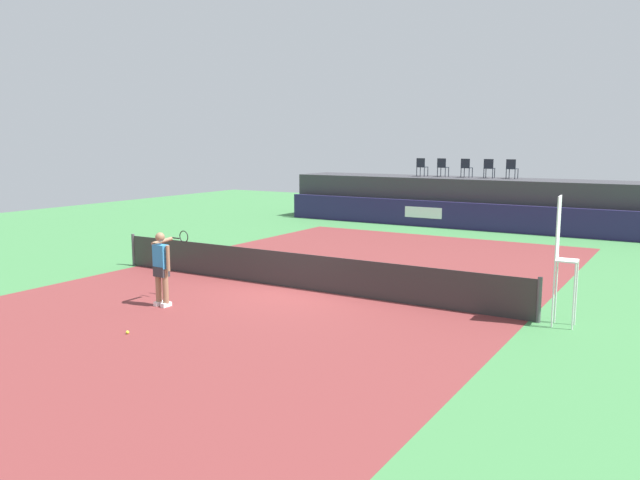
{
  "coord_description": "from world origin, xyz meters",
  "views": [
    {
      "loc": [
        9.03,
        -13.76,
        3.86
      ],
      "look_at": [
        -0.53,
        2.0,
        1.0
      ],
      "focal_mm": 35.52,
      "sensor_mm": 36.0,
      "label": 1
    }
  ],
  "objects_px": {
    "net_post_far": "(539,300)",
    "spectator_chair_far_right": "(512,168)",
    "spectator_chair_center": "(466,167)",
    "net_post_near": "(134,250)",
    "spectator_chair_far_left": "(422,166)",
    "tennis_ball": "(127,332)",
    "spectator_chair_left": "(443,167)",
    "spectator_chair_right": "(489,168)",
    "tennis_player": "(162,266)",
    "umpire_chair": "(562,252)"
  },
  "relations": [
    {
      "from": "net_post_far",
      "to": "spectator_chair_far_right",
      "type": "bearing_deg",
      "value": 106.86
    },
    {
      "from": "spectator_chair_center",
      "to": "net_post_near",
      "type": "relative_size",
      "value": 0.89
    },
    {
      "from": "spectator_chair_far_left",
      "to": "tennis_ball",
      "type": "distance_m",
      "value": 20.79
    },
    {
      "from": "spectator_chair_left",
      "to": "spectator_chair_center",
      "type": "bearing_deg",
      "value": 0.74
    },
    {
      "from": "spectator_chair_left",
      "to": "spectator_chair_right",
      "type": "relative_size",
      "value": 1.0
    },
    {
      "from": "spectator_chair_far_left",
      "to": "spectator_chair_far_right",
      "type": "distance_m",
      "value": 4.31
    },
    {
      "from": "spectator_chair_far_left",
      "to": "spectator_chair_center",
      "type": "bearing_deg",
      "value": 4.49
    },
    {
      "from": "spectator_chair_far_left",
      "to": "tennis_player",
      "type": "bearing_deg",
      "value": -86.79
    },
    {
      "from": "tennis_player",
      "to": "spectator_chair_far_left",
      "type": "bearing_deg",
      "value": 93.21
    },
    {
      "from": "spectator_chair_left",
      "to": "tennis_ball",
      "type": "xyz_separation_m",
      "value": [
        1.05,
        -20.67,
        -2.66
      ]
    },
    {
      "from": "umpire_chair",
      "to": "tennis_player",
      "type": "relative_size",
      "value": 1.56
    },
    {
      "from": "net_post_far",
      "to": "tennis_ball",
      "type": "height_order",
      "value": "net_post_far"
    },
    {
      "from": "spectator_chair_right",
      "to": "spectator_chair_far_left",
      "type": "bearing_deg",
      "value": -177.3
    },
    {
      "from": "spectator_chair_far_left",
      "to": "tennis_ball",
      "type": "relative_size",
      "value": 13.06
    },
    {
      "from": "spectator_chair_left",
      "to": "spectator_chair_center",
      "type": "height_order",
      "value": "same"
    },
    {
      "from": "umpire_chair",
      "to": "tennis_ball",
      "type": "xyz_separation_m",
      "value": [
        -7.35,
        -5.18,
        -1.55
      ]
    },
    {
      "from": "spectator_chair_center",
      "to": "tennis_player",
      "type": "bearing_deg",
      "value": -93.48
    },
    {
      "from": "spectator_chair_right",
      "to": "net_post_near",
      "type": "relative_size",
      "value": 0.89
    },
    {
      "from": "umpire_chair",
      "to": "tennis_player",
      "type": "bearing_deg",
      "value": -159.29
    },
    {
      "from": "spectator_chair_right",
      "to": "spectator_chair_far_right",
      "type": "height_order",
      "value": "same"
    },
    {
      "from": "spectator_chair_center",
      "to": "net_post_far",
      "type": "relative_size",
      "value": 0.89
    },
    {
      "from": "umpire_chair",
      "to": "net_post_far",
      "type": "relative_size",
      "value": 2.76
    },
    {
      "from": "umpire_chair",
      "to": "tennis_ball",
      "type": "height_order",
      "value": "umpire_chair"
    },
    {
      "from": "spectator_chair_center",
      "to": "tennis_ball",
      "type": "bearing_deg",
      "value": -90.33
    },
    {
      "from": "spectator_chair_left",
      "to": "spectator_chair_far_right",
      "type": "bearing_deg",
      "value": 0.0
    },
    {
      "from": "spectator_chair_right",
      "to": "tennis_player",
      "type": "bearing_deg",
      "value": -96.81
    },
    {
      "from": "net_post_far",
      "to": "tennis_ball",
      "type": "distance_m",
      "value": 8.68
    },
    {
      "from": "spectator_chair_far_right",
      "to": "umpire_chair",
      "type": "xyz_separation_m",
      "value": [
        5.1,
        -15.49,
        -1.11
      ]
    },
    {
      "from": "net_post_near",
      "to": "net_post_far",
      "type": "relative_size",
      "value": 1.0
    },
    {
      "from": "net_post_near",
      "to": "tennis_ball",
      "type": "height_order",
      "value": "net_post_near"
    },
    {
      "from": "net_post_far",
      "to": "tennis_ball",
      "type": "xyz_separation_m",
      "value": [
        -6.94,
        -5.19,
        -0.46
      ]
    },
    {
      "from": "net_post_far",
      "to": "tennis_player",
      "type": "bearing_deg",
      "value": -158.29
    },
    {
      "from": "spectator_chair_center",
      "to": "umpire_chair",
      "type": "relative_size",
      "value": 0.32
    },
    {
      "from": "spectator_chair_far_left",
      "to": "spectator_chair_right",
      "type": "bearing_deg",
      "value": 2.7
    },
    {
      "from": "spectator_chair_right",
      "to": "umpire_chair",
      "type": "bearing_deg",
      "value": -68.39
    },
    {
      "from": "net_post_far",
      "to": "net_post_near",
      "type": "bearing_deg",
      "value": 180.0
    },
    {
      "from": "umpire_chair",
      "to": "net_post_far",
      "type": "xyz_separation_m",
      "value": [
        -0.4,
        0.01,
        -1.09
      ]
    },
    {
      "from": "spectator_chair_right",
      "to": "net_post_near",
      "type": "xyz_separation_m",
      "value": [
        -6.67,
        -15.48,
        -2.19
      ]
    },
    {
      "from": "umpire_chair",
      "to": "net_post_near",
      "type": "xyz_separation_m",
      "value": [
        -12.8,
        0.01,
        -1.09
      ]
    },
    {
      "from": "spectator_chair_right",
      "to": "spectator_chair_far_right",
      "type": "relative_size",
      "value": 1.0
    },
    {
      "from": "net_post_near",
      "to": "net_post_far",
      "type": "height_order",
      "value": "same"
    },
    {
      "from": "spectator_chair_far_left",
      "to": "umpire_chair",
      "type": "distance_m",
      "value": 18.02
    },
    {
      "from": "spectator_chair_left",
      "to": "net_post_near",
      "type": "height_order",
      "value": "spectator_chair_left"
    },
    {
      "from": "spectator_chair_far_left",
      "to": "tennis_ball",
      "type": "height_order",
      "value": "spectator_chair_far_left"
    },
    {
      "from": "spectator_chair_left",
      "to": "tennis_player",
      "type": "height_order",
      "value": "spectator_chair_left"
    },
    {
      "from": "net_post_near",
      "to": "spectator_chair_right",
      "type": "bearing_deg",
      "value": 66.69
    },
    {
      "from": "spectator_chair_far_left",
      "to": "spectator_chair_center",
      "type": "height_order",
      "value": "same"
    },
    {
      "from": "spectator_chair_far_right",
      "to": "net_post_near",
      "type": "height_order",
      "value": "spectator_chair_far_right"
    },
    {
      "from": "spectator_chair_far_left",
      "to": "tennis_player",
      "type": "distance_m",
      "value": 18.6
    },
    {
      "from": "spectator_chair_right",
      "to": "net_post_far",
      "type": "bearing_deg",
      "value": -69.68
    }
  ]
}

